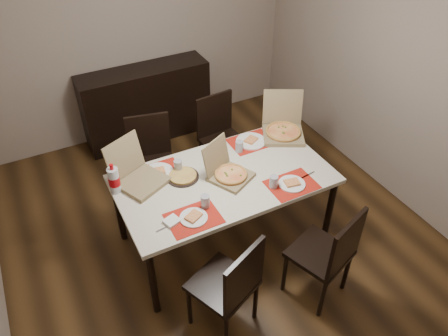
{
  "coord_description": "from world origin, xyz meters",
  "views": [
    {
      "loc": [
        -1.28,
        -2.68,
        3.11
      ],
      "look_at": [
        0.03,
        -0.18,
        0.85
      ],
      "focal_mm": 35.0,
      "sensor_mm": 36.0,
      "label": 1
    }
  ],
  "objects_px": {
    "dining_table": "(224,183)",
    "chair_near_right": "(329,253)",
    "chair_far_right": "(220,134)",
    "soda_bottle": "(114,180)",
    "sideboard": "(147,104)",
    "chair_far_left": "(152,157)",
    "dip_bowl": "(223,162)",
    "pizza_box_center": "(228,172)",
    "chair_near_left": "(230,285)"
  },
  "relations": [
    {
      "from": "dining_table",
      "to": "chair_near_right",
      "type": "distance_m",
      "value": 1.03
    },
    {
      "from": "chair_far_right",
      "to": "soda_bottle",
      "type": "relative_size",
      "value": 3.39
    },
    {
      "from": "sideboard",
      "to": "chair_near_right",
      "type": "relative_size",
      "value": 1.61
    },
    {
      "from": "sideboard",
      "to": "chair_far_left",
      "type": "xyz_separation_m",
      "value": [
        -0.33,
        -1.11,
        0.06
      ]
    },
    {
      "from": "chair_near_right",
      "to": "chair_far_left",
      "type": "relative_size",
      "value": 1.0
    },
    {
      "from": "chair_far_left",
      "to": "soda_bottle",
      "type": "xyz_separation_m",
      "value": [
        -0.5,
        -0.6,
        0.35
      ]
    },
    {
      "from": "chair_far_left",
      "to": "dip_bowl",
      "type": "bearing_deg",
      "value": -57.34
    },
    {
      "from": "chair_far_right",
      "to": "pizza_box_center",
      "type": "distance_m",
      "value": 1.03
    },
    {
      "from": "chair_far_right",
      "to": "chair_near_left",
      "type": "bearing_deg",
      "value": -114.91
    },
    {
      "from": "dining_table",
      "to": "chair_far_right",
      "type": "xyz_separation_m",
      "value": [
        0.42,
        0.89,
        -0.17
      ]
    },
    {
      "from": "chair_far_right",
      "to": "dining_table",
      "type": "bearing_deg",
      "value": -115.2
    },
    {
      "from": "chair_near_right",
      "to": "chair_far_right",
      "type": "xyz_separation_m",
      "value": [
        -0.01,
        1.81,
        0.0
      ]
    },
    {
      "from": "chair_near_left",
      "to": "chair_near_right",
      "type": "height_order",
      "value": "same"
    },
    {
      "from": "sideboard",
      "to": "pizza_box_center",
      "type": "xyz_separation_m",
      "value": [
        0.06,
        -1.97,
        0.35
      ]
    },
    {
      "from": "sideboard",
      "to": "dining_table",
      "type": "xyz_separation_m",
      "value": [
        0.03,
        -1.96,
        0.23
      ]
    },
    {
      "from": "sideboard",
      "to": "chair_far_right",
      "type": "bearing_deg",
      "value": -67.23
    },
    {
      "from": "chair_far_left",
      "to": "sideboard",
      "type": "bearing_deg",
      "value": 73.33
    },
    {
      "from": "chair_far_right",
      "to": "chair_near_right",
      "type": "bearing_deg",
      "value": -89.81
    },
    {
      "from": "dip_bowl",
      "to": "dining_table",
      "type": "bearing_deg",
      "value": -115.08
    },
    {
      "from": "chair_far_left",
      "to": "chair_far_right",
      "type": "distance_m",
      "value": 0.78
    },
    {
      "from": "chair_near_left",
      "to": "soda_bottle",
      "type": "distance_m",
      "value": 1.23
    },
    {
      "from": "dip_bowl",
      "to": "soda_bottle",
      "type": "relative_size",
      "value": 0.44
    },
    {
      "from": "chair_near_left",
      "to": "pizza_box_center",
      "type": "relative_size",
      "value": 2.09
    },
    {
      "from": "sideboard",
      "to": "chair_far_right",
      "type": "distance_m",
      "value": 1.15
    },
    {
      "from": "dining_table",
      "to": "chair_near_left",
      "type": "distance_m",
      "value": 0.93
    },
    {
      "from": "chair_near_left",
      "to": "chair_far_left",
      "type": "relative_size",
      "value": 1.0
    },
    {
      "from": "dining_table",
      "to": "chair_near_right",
      "type": "xyz_separation_m",
      "value": [
        0.43,
        -0.92,
        -0.17
      ]
    },
    {
      "from": "dining_table",
      "to": "chair_far_left",
      "type": "relative_size",
      "value": 1.94
    },
    {
      "from": "soda_bottle",
      "to": "dip_bowl",
      "type": "bearing_deg",
      "value": -4.93
    },
    {
      "from": "pizza_box_center",
      "to": "soda_bottle",
      "type": "relative_size",
      "value": 1.62
    },
    {
      "from": "chair_far_right",
      "to": "soda_bottle",
      "type": "bearing_deg",
      "value": -153.21
    },
    {
      "from": "chair_far_right",
      "to": "dip_bowl",
      "type": "relative_size",
      "value": 7.75
    },
    {
      "from": "chair_far_right",
      "to": "soda_bottle",
      "type": "height_order",
      "value": "soda_bottle"
    },
    {
      "from": "dining_table",
      "to": "dip_bowl",
      "type": "height_order",
      "value": "dip_bowl"
    },
    {
      "from": "sideboard",
      "to": "chair_near_right",
      "type": "bearing_deg",
      "value": -81.07
    },
    {
      "from": "sideboard",
      "to": "chair_near_left",
      "type": "bearing_deg",
      "value": -97.24
    },
    {
      "from": "sideboard",
      "to": "dip_bowl",
      "type": "height_order",
      "value": "sideboard"
    },
    {
      "from": "sideboard",
      "to": "dining_table",
      "type": "relative_size",
      "value": 0.83
    },
    {
      "from": "chair_far_left",
      "to": "dip_bowl",
      "type": "relative_size",
      "value": 7.75
    },
    {
      "from": "dining_table",
      "to": "chair_far_left",
      "type": "distance_m",
      "value": 0.94
    },
    {
      "from": "sideboard",
      "to": "dip_bowl",
      "type": "bearing_deg",
      "value": -86.66
    },
    {
      "from": "pizza_box_center",
      "to": "dip_bowl",
      "type": "relative_size",
      "value": 3.7
    },
    {
      "from": "sideboard",
      "to": "pizza_box_center",
      "type": "height_order",
      "value": "pizza_box_center"
    },
    {
      "from": "chair_near_left",
      "to": "pizza_box_center",
      "type": "xyz_separation_m",
      "value": [
        0.41,
        0.82,
        0.29
      ]
    },
    {
      "from": "chair_near_left",
      "to": "soda_bottle",
      "type": "bearing_deg",
      "value": 113.89
    },
    {
      "from": "chair_far_left",
      "to": "pizza_box_center",
      "type": "distance_m",
      "value": 0.99
    },
    {
      "from": "sideboard",
      "to": "soda_bottle",
      "type": "relative_size",
      "value": 5.47
    },
    {
      "from": "dining_table",
      "to": "soda_bottle",
      "type": "xyz_separation_m",
      "value": [
        -0.86,
        0.25,
        0.18
      ]
    },
    {
      "from": "chair_near_right",
      "to": "chair_near_left",
      "type": "bearing_deg",
      "value": 173.46
    },
    {
      "from": "chair_near_left",
      "to": "dining_table",
      "type": "bearing_deg",
      "value": 65.39
    }
  ]
}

